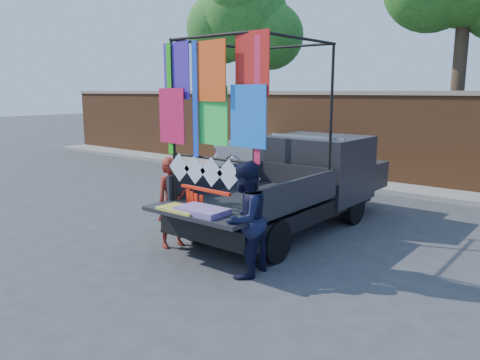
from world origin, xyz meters
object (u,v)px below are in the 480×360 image
Objects in this scene: pickup_truck at (303,181)px; woman at (172,202)px; man at (245,220)px; sedan at (275,156)px.

pickup_truck reaches higher than woman.
man is at bearing -74.87° from pickup_truck.
man is (0.77, -2.83, -0.03)m from pickup_truck.
woman is at bearing -162.69° from sedan.
man reaches higher than woman.
pickup_truck is 1.42× the size of sedan.
pickup_truck is 5.41m from sedan.
pickup_truck is 2.93m from man.
sedan is at bearing -154.92° from man.
pickup_truck is 2.76m from woman.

